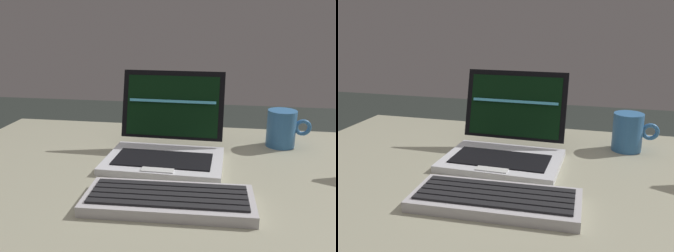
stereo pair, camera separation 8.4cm
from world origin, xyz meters
TOP-DOWN VIEW (x-y plane):
  - desk at (0.00, 0.00)m, footprint 1.31×0.79m
  - laptop_front at (-0.10, 0.10)m, footprint 0.28×0.25m
  - external_keyboard at (-0.06, -0.13)m, footprint 0.32×0.14m
  - coffee_mug at (0.19, 0.24)m, footprint 0.12×0.08m

SIDE VIEW (x-z plane):
  - desk at x=0.00m, z-range 0.30..1.05m
  - external_keyboard at x=-0.06m, z-range 0.75..0.78m
  - laptop_front at x=-0.10m, z-range 0.69..0.89m
  - coffee_mug at x=0.19m, z-range 0.75..0.85m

